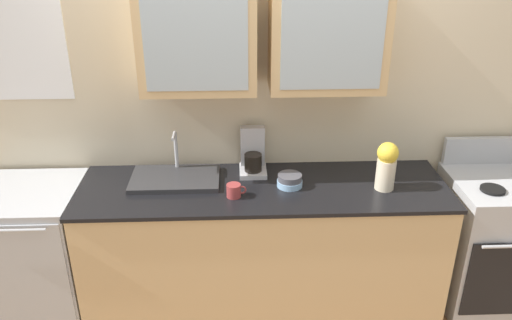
{
  "coord_description": "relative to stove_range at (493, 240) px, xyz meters",
  "views": [
    {
      "loc": [
        -0.16,
        -2.74,
        2.35
      ],
      "look_at": [
        -0.05,
        0.0,
        1.06
      ],
      "focal_mm": 36.02,
      "sensor_mm": 36.0,
      "label": 1
    }
  ],
  "objects": [
    {
      "name": "bowl_stack",
      "position": [
        -1.35,
        0.0,
        0.47
      ],
      "size": [
        0.15,
        0.15,
        0.08
      ],
      "color": "#8CB7E0",
      "rests_on": "counter"
    },
    {
      "name": "dishwasher",
      "position": [
        -2.93,
        -0.0,
        -0.01
      ],
      "size": [
        0.61,
        0.65,
        0.88
      ],
      "color": "#ADAFB5",
      "rests_on": "ground_plane"
    },
    {
      "name": "stove_range",
      "position": [
        0.0,
        0.0,
        0.0
      ],
      "size": [
        0.64,
        0.64,
        1.06
      ],
      "color": "#ADAFB5",
      "rests_on": "ground_plane"
    },
    {
      "name": "sink_faucet",
      "position": [
        -2.05,
        0.1,
        0.45
      ],
      "size": [
        0.54,
        0.34,
        0.28
      ],
      "color": "#2D2D30",
      "rests_on": "counter"
    },
    {
      "name": "ground_plane",
      "position": [
        -1.51,
        0.0,
        -0.45
      ],
      "size": [
        10.0,
        10.0,
        0.0
      ],
      "primitive_type": "plane",
      "color": "#936B47"
    },
    {
      "name": "coffee_maker",
      "position": [
        -1.56,
        0.21,
        0.54
      ],
      "size": [
        0.17,
        0.2,
        0.29
      ],
      "color": "#B7B7BC",
      "rests_on": "counter"
    },
    {
      "name": "back_wall_unit",
      "position": [
        -1.51,
        0.34,
        1.02
      ],
      "size": [
        4.14,
        0.43,
        2.79
      ],
      "color": "beige",
      "rests_on": "ground_plane"
    },
    {
      "name": "vase",
      "position": [
        -0.78,
        -0.05,
        0.59
      ],
      "size": [
        0.13,
        0.13,
        0.3
      ],
      "color": "beige",
      "rests_on": "counter"
    },
    {
      "name": "cup_near_sink",
      "position": [
        -1.68,
        -0.12,
        0.47
      ],
      "size": [
        0.12,
        0.08,
        0.08
      ],
      "color": "#993838",
      "rests_on": "counter"
    },
    {
      "name": "counter",
      "position": [
        -1.51,
        0.0,
        -0.01
      ],
      "size": [
        2.24,
        0.67,
        0.88
      ],
      "color": "tan",
      "rests_on": "ground_plane"
    }
  ]
}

